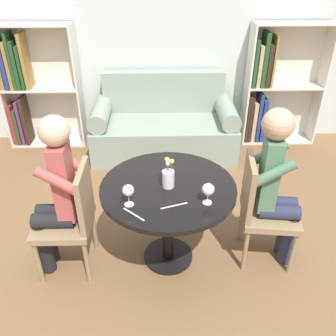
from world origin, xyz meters
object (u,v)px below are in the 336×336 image
Objects in this scene: couch at (164,127)px; person_left at (56,195)px; bookshelf_left at (30,86)px; chair_left at (72,216)px; person_right at (277,185)px; wine_glass_right at (208,190)px; flower_vase at (169,177)px; chair_right at (261,206)px; wine_glass_left at (128,191)px; bookshelf_right at (272,88)px.

person_left is at bearing -113.13° from couch.
chair_left is at bearing -67.39° from bookshelf_left.
person_right reaches higher than couch.
wine_glass_right is 0.32m from flower_vase.
couch is at bearing 97.23° from wine_glass_right.
chair_left is (0.89, -2.14, -0.26)m from bookshelf_left.
chair_right is 5.72× the size of wine_glass_left.
person_right reaches higher than chair_left.
couch is 1.15× the size of bookshelf_left.
wine_glass_left is at bearing 73.14° from person_left.
person_left is at bearing -90.16° from chair_left.
person_right is 0.80m from flower_vase.
wine_glass_right is (1.06, -0.16, 0.13)m from person_left.
person_right is 0.59m from wine_glass_right.
bookshelf_right is 2.54m from wine_glass_right.
flower_vase is (0.27, 0.21, -0.03)m from wine_glass_left.
chair_right is at bearing 26.78° from wine_glass_right.
person_right is 1.09m from wine_glass_left.
person_right is (2.40, -2.09, -0.05)m from bookshelf_left.
bookshelf_left reaches higher than person_left.
bookshelf_right is 1.14× the size of person_left.
person_left is 1.08m from wine_glass_right.
chair_right is at bearing 2.43° from flower_vase.
flower_vase is (0.00, -1.83, 0.49)m from couch.
wine_glass_left is (-1.60, -2.31, 0.13)m from bookshelf_right.
couch is 1.69m from bookshelf_left.
couch is at bearing -9.51° from bookshelf_left.
chair_right is 1.53m from person_left.
chair_right is 0.77m from flower_vase.
wine_glass_left is 0.34m from flower_vase.
chair_left and chair_right have the same top height.
wine_glass_left is (1.34, -2.31, 0.08)m from bookshelf_left.
flower_vase is at bearing -89.87° from couch.
bookshelf_right reaches higher than couch.
wine_glass_left is (0.53, -0.16, 0.14)m from person_left.
bookshelf_left is 1.00× the size of bookshelf_right.
bookshelf_left reaches higher than chair_left.
bookshelf_left is at bearing 129.03° from wine_glass_right.
person_right is at bearing 92.40° from chair_left.
person_right is at bearing 11.71° from wine_glass_left.
person_right is (0.08, -0.02, 0.21)m from chair_right.
person_right is at bearing -66.30° from couch.
bookshelf_left is at bearing 170.49° from couch.
bookshelf_right is at bearing 64.91° from wine_glass_right.
flower_vase reaches higher than couch.
couch is 1.15× the size of bookshelf_right.
person_left reaches higher than wine_glass_left.
wine_glass_left is at bearing -59.84° from bookshelf_left.
bookshelf_left reaches higher than couch.
person_right is (1.60, 0.06, 0.02)m from person_left.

